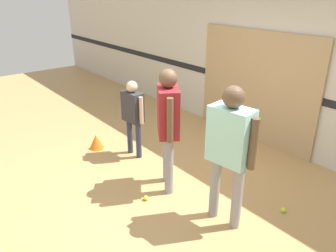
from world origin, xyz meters
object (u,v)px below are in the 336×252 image
person_student_left (133,111)px  racket_spare_on_floor (232,160)px  person_instructor (168,118)px  tennis_ball_near_instructor (146,198)px  training_cone (96,142)px  tennis_ball_by_spare_racket (232,152)px  person_student_right (230,143)px  tennis_ball_stray_left (283,210)px

person_student_left → racket_spare_on_floor: size_ratio=2.72×
person_instructor → person_student_left: person_instructor is taller
person_instructor → racket_spare_on_floor: size_ratio=3.58×
person_student_left → tennis_ball_near_instructor: 1.51m
person_instructor → training_cone: person_instructor is taller
racket_spare_on_floor → tennis_ball_near_instructor: tennis_ball_near_instructor is taller
tennis_ball_by_spare_racket → racket_spare_on_floor: bearing=-50.2°
person_instructor → person_student_right: size_ratio=1.00×
person_student_left → tennis_ball_by_spare_racket: person_student_left is taller
tennis_ball_by_spare_racket → tennis_ball_stray_left: bearing=-26.2°
person_instructor → training_cone: bearing=-138.1°
person_instructor → tennis_ball_near_instructor: bearing=-45.8°
racket_spare_on_floor → training_cone: size_ratio=1.89×
person_instructor → tennis_ball_by_spare_racket: 1.77m
tennis_ball_by_spare_racket → person_student_right: bearing=-52.9°
person_instructor → tennis_ball_stray_left: person_instructor is taller
racket_spare_on_floor → tennis_ball_by_spare_racket: tennis_ball_by_spare_racket is taller
person_student_left → racket_spare_on_floor: (1.17, 1.12, -0.78)m
person_instructor → person_student_left: 1.12m
tennis_ball_near_instructor → training_cone: bearing=173.1°
tennis_ball_by_spare_racket → training_cone: bearing=-134.3°
person_student_right → racket_spare_on_floor: (-0.92, 1.23, -1.04)m
training_cone → person_student_right: bearing=6.0°
tennis_ball_near_instructor → tennis_ball_by_spare_racket: 1.90m
person_student_right → tennis_ball_by_spare_racket: 2.03m
training_cone → racket_spare_on_floor: bearing=40.2°
racket_spare_on_floor → person_instructor: bearing=-138.5°
person_instructor → training_cone: (-1.70, -0.23, -0.92)m
training_cone → tennis_ball_stray_left: bearing=17.7°
person_student_right → tennis_ball_stray_left: size_ratio=25.68×
tennis_ball_near_instructor → person_student_left: bearing=152.6°
person_student_right → tennis_ball_stray_left: bearing=-125.9°
racket_spare_on_floor → tennis_ball_stray_left: bearing=-67.0°
person_instructor → person_student_left: bearing=-154.0°
person_student_right → training_cone: size_ratio=6.80×
tennis_ball_stray_left → training_cone: bearing=-162.3°
person_student_left → tennis_ball_by_spare_racket: size_ratio=19.40×
tennis_ball_near_instructor → racket_spare_on_floor: bearing=89.7°
person_student_left → training_cone: bearing=-152.9°
person_instructor → person_student_right: person_student_right is taller
person_instructor → tennis_ball_near_instructor: (0.08, -0.44, -1.01)m
racket_spare_on_floor → tennis_ball_by_spare_racket: size_ratio=7.14×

